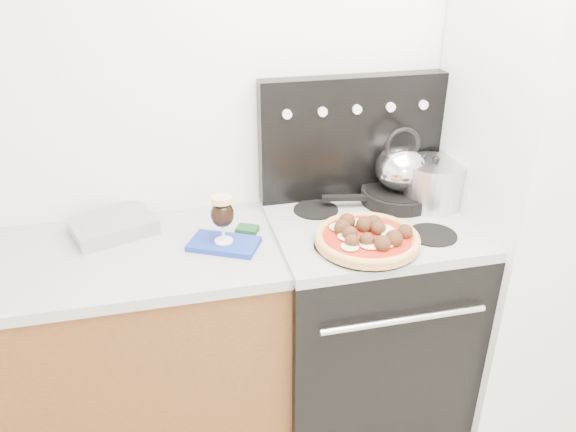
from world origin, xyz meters
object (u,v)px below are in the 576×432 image
object	(u,v)px
base_cabinet	(92,362)
beer_glass	(223,219)
stove_body	(364,323)
fridge	(537,200)
oven_mitt	(224,244)
pizza	(367,236)
skillet	(398,196)
stock_pot	(433,185)
tea_kettle	(401,164)
pizza_pan	(367,244)

from	to	relation	value
base_cabinet	beer_glass	xyz separation A→B (m)	(0.53, -0.04, 0.58)
beer_glass	base_cabinet	bearing A→B (deg)	175.22
stove_body	fridge	world-z (taller)	fridge
oven_mitt	stove_body	bearing A→B (deg)	1.96
fridge	oven_mitt	world-z (taller)	fridge
oven_mitt	pizza	size ratio (longest dim) A/B	0.66
pizza	skillet	bearing A→B (deg)	51.41
skillet	fridge	bearing A→B (deg)	-18.32
skillet	stock_pot	size ratio (longest dim) A/B	1.26
fridge	beer_glass	world-z (taller)	fridge
base_cabinet	fridge	distance (m)	1.88
fridge	beer_glass	size ratio (longest dim) A/B	10.49
base_cabinet	oven_mitt	size ratio (longest dim) A/B	5.91
oven_mitt	pizza	xyz separation A→B (m)	(0.49, -0.15, 0.05)
fridge	stock_pot	world-z (taller)	fridge
stove_body	pizza	distance (m)	0.55
tea_kettle	pizza_pan	bearing A→B (deg)	-145.83
base_cabinet	beer_glass	bearing A→B (deg)	-4.78
skillet	stock_pot	world-z (taller)	stock_pot
oven_mitt	fridge	bearing A→B (deg)	-0.24
pizza_pan	skillet	world-z (taller)	skillet
stove_body	fridge	size ratio (longest dim) A/B	0.46
oven_mitt	pizza_pan	world-z (taller)	pizza_pan
fridge	pizza_pan	distance (m)	0.79
fridge	stove_body	bearing A→B (deg)	177.95
beer_glass	stock_pot	bearing A→B (deg)	7.49
base_cabinet	oven_mitt	world-z (taller)	oven_mitt
stove_body	beer_glass	bearing A→B (deg)	-178.04
pizza	skillet	size ratio (longest dim) A/B	1.23
pizza	oven_mitt	bearing A→B (deg)	163.52
fridge	tea_kettle	size ratio (longest dim) A/B	8.58
beer_glass	stock_pot	size ratio (longest dim) A/B	0.75
beer_glass	skillet	distance (m)	0.76
beer_glass	stock_pot	xyz separation A→B (m)	(0.86, 0.11, -0.00)
skillet	tea_kettle	xyz separation A→B (m)	(0.00, 0.00, 0.14)
skillet	beer_glass	bearing A→B (deg)	-167.09
oven_mitt	skillet	size ratio (longest dim) A/B	0.81
fridge	skillet	world-z (taller)	fridge
stove_body	pizza	xyz separation A→B (m)	(-0.08, -0.16, 0.52)
pizza	pizza_pan	bearing A→B (deg)	0.00
fridge	tea_kettle	bearing A→B (deg)	161.68
stove_body	pizza_pan	size ratio (longest dim) A/B	2.47
stove_body	stock_pot	size ratio (longest dim) A/B	3.67
skillet	stove_body	bearing A→B (deg)	-138.46
stock_pot	beer_glass	bearing A→B (deg)	-172.51
base_cabinet	stock_pot	world-z (taller)	stock_pot
pizza	stock_pot	world-z (taller)	stock_pot
fridge	oven_mitt	bearing A→B (deg)	179.76
beer_glass	tea_kettle	size ratio (longest dim) A/B	0.82
stove_body	tea_kettle	xyz separation A→B (m)	(0.17, 0.15, 0.64)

